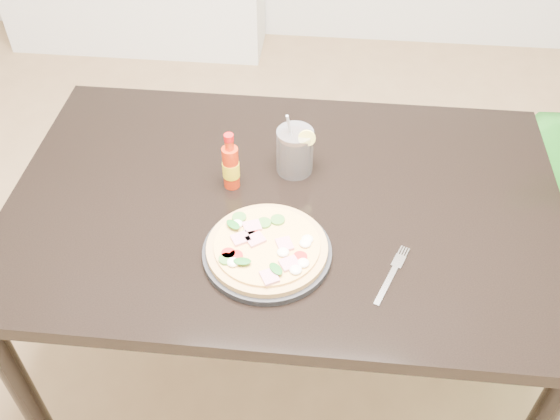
# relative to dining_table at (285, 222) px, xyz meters

# --- Properties ---
(floor) EXTENTS (4.50, 4.50, 0.00)m
(floor) POSITION_rel_dining_table_xyz_m (-0.22, -0.06, -0.67)
(floor) COLOR #9E7A51
(floor) RESTS_ON ground
(dining_table) EXTENTS (1.40, 0.90, 0.75)m
(dining_table) POSITION_rel_dining_table_xyz_m (0.00, 0.00, 0.00)
(dining_table) COLOR black
(dining_table) RESTS_ON ground
(plate) EXTENTS (0.30, 0.30, 0.02)m
(plate) POSITION_rel_dining_table_xyz_m (-0.02, -0.19, 0.09)
(plate) COLOR black
(plate) RESTS_ON dining_table
(pizza) EXTENTS (0.28, 0.28, 0.03)m
(pizza) POSITION_rel_dining_table_xyz_m (-0.02, -0.19, 0.11)
(pizza) COLOR tan
(pizza) RESTS_ON plate
(hot_sauce_bottle) EXTENTS (0.05, 0.05, 0.16)m
(hot_sauce_bottle) POSITION_rel_dining_table_xyz_m (-0.14, 0.04, 0.15)
(hot_sauce_bottle) COLOR red
(hot_sauce_bottle) RESTS_ON dining_table
(cola_cup) EXTENTS (0.10, 0.10, 0.19)m
(cola_cup) POSITION_rel_dining_table_xyz_m (0.01, 0.12, 0.14)
(cola_cup) COLOR black
(cola_cup) RESTS_ON dining_table
(fork) EXTENTS (0.09, 0.18, 0.00)m
(fork) POSITION_rel_dining_table_xyz_m (0.26, -0.22, 0.09)
(fork) COLOR silver
(fork) RESTS_ON dining_table
(media_console) EXTENTS (1.40, 0.34, 0.50)m
(media_console) POSITION_rel_dining_table_xyz_m (-1.02, 2.01, -0.42)
(media_console) COLOR white
(media_console) RESTS_ON ground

